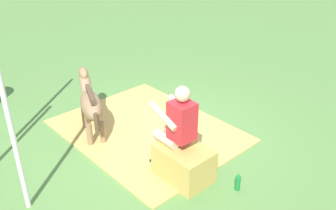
{
  "coord_description": "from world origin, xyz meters",
  "views": [
    {
      "loc": [
        -3.85,
        3.28,
        3.26
      ],
      "look_at": [
        -0.08,
        -0.18,
        0.55
      ],
      "focal_mm": 39.84,
      "sensor_mm": 36.0,
      "label": 1
    }
  ],
  "objects_px": {
    "soda_bottle": "(238,182)",
    "tent_pole_left": "(9,118)",
    "pony_standing": "(90,103)",
    "hay_bale": "(184,163)",
    "person_seated": "(176,126)"
  },
  "relations": [
    {
      "from": "person_seated",
      "to": "soda_bottle",
      "type": "xyz_separation_m",
      "value": [
        -0.82,
        -0.34,
        -0.62
      ]
    },
    {
      "from": "soda_bottle",
      "to": "tent_pole_left",
      "type": "relative_size",
      "value": 0.11
    },
    {
      "from": "pony_standing",
      "to": "tent_pole_left",
      "type": "height_order",
      "value": "tent_pole_left"
    },
    {
      "from": "hay_bale",
      "to": "tent_pole_left",
      "type": "relative_size",
      "value": 0.29
    },
    {
      "from": "person_seated",
      "to": "soda_bottle",
      "type": "relative_size",
      "value": 5.13
    },
    {
      "from": "person_seated",
      "to": "tent_pole_left",
      "type": "distance_m",
      "value": 2.01
    },
    {
      "from": "hay_bale",
      "to": "tent_pole_left",
      "type": "xyz_separation_m",
      "value": [
        0.9,
        1.8,
        1.02
      ]
    },
    {
      "from": "soda_bottle",
      "to": "tent_pole_left",
      "type": "bearing_deg",
      "value": 54.1
    },
    {
      "from": "soda_bottle",
      "to": "hay_bale",
      "type": "bearing_deg",
      "value": 27.84
    },
    {
      "from": "pony_standing",
      "to": "tent_pole_left",
      "type": "xyz_separation_m",
      "value": [
        -0.93,
        1.53,
        0.71
      ]
    },
    {
      "from": "pony_standing",
      "to": "tent_pole_left",
      "type": "distance_m",
      "value": 1.93
    },
    {
      "from": "pony_standing",
      "to": "person_seated",
      "type": "bearing_deg",
      "value": -170.73
    },
    {
      "from": "person_seated",
      "to": "pony_standing",
      "type": "xyz_separation_m",
      "value": [
        1.66,
        0.27,
        -0.2
      ]
    },
    {
      "from": "hay_bale",
      "to": "person_seated",
      "type": "bearing_deg",
      "value": -1.61
    },
    {
      "from": "tent_pole_left",
      "to": "person_seated",
      "type": "bearing_deg",
      "value": -112.17
    }
  ]
}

